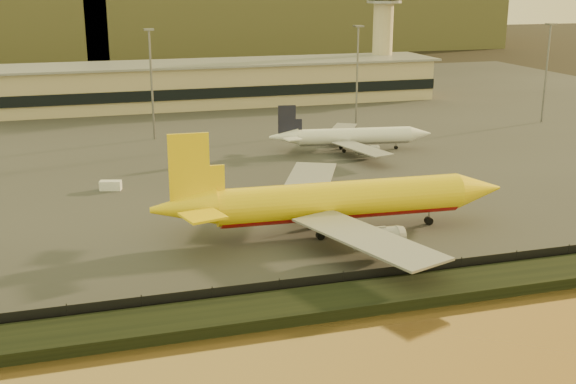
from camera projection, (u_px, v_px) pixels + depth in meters
name	position (u px, v px, depth m)	size (l,w,h in m)	color
ground	(295.00, 255.00, 98.86)	(900.00, 900.00, 0.00)	black
embankment	(339.00, 301.00, 83.04)	(320.00, 7.00, 1.40)	black
tarmac	(187.00, 125.00, 186.14)	(320.00, 220.00, 0.20)	#2D2D2D
perimeter_fence	(327.00, 283.00, 86.55)	(300.00, 0.05, 2.20)	black
terminal_building	(120.00, 87.00, 208.49)	(202.00, 25.00, 12.60)	#C9B68C
control_tower	(383.00, 27.00, 232.30)	(11.20, 11.20, 35.50)	#C9B68C
apron_light_masts	(262.00, 72.00, 167.45)	(152.20, 12.20, 25.40)	slate
dhl_cargo_jet	(335.00, 201.00, 105.78)	(53.63, 52.53, 16.03)	yellow
white_narrowbody_jet	(351.00, 137.00, 157.28)	(36.14, 34.95, 10.39)	white
gse_vehicle_yellow	(319.00, 194.00, 122.91)	(3.87, 1.74, 1.74)	yellow
gse_vehicle_white	(111.00, 185.00, 128.40)	(3.74, 1.68, 1.68)	white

